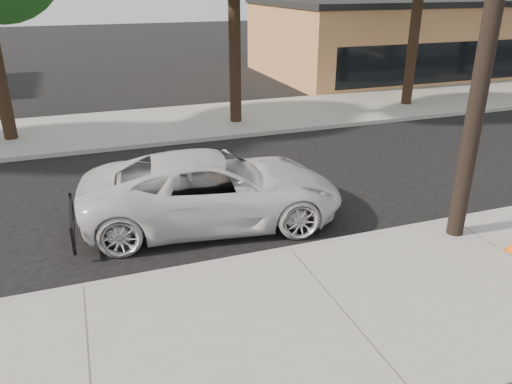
# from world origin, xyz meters

# --- Properties ---
(ground) EXTENTS (120.00, 120.00, 0.00)m
(ground) POSITION_xyz_m (0.00, 0.00, 0.00)
(ground) COLOR black
(ground) RESTS_ON ground
(near_sidewalk) EXTENTS (90.00, 4.40, 0.15)m
(near_sidewalk) POSITION_xyz_m (0.00, -4.30, 0.07)
(near_sidewalk) COLOR gray
(near_sidewalk) RESTS_ON ground
(far_sidewalk) EXTENTS (90.00, 5.00, 0.15)m
(far_sidewalk) POSITION_xyz_m (0.00, 8.50, 0.07)
(far_sidewalk) COLOR gray
(far_sidewalk) RESTS_ON ground
(curb_near) EXTENTS (90.00, 0.12, 0.16)m
(curb_near) POSITION_xyz_m (0.00, -2.10, 0.07)
(curb_near) COLOR #9E9B93
(curb_near) RESTS_ON ground
(building_main) EXTENTS (18.00, 10.00, 4.00)m
(building_main) POSITION_xyz_m (16.00, 16.00, 2.00)
(building_main) COLOR tan
(building_main) RESTS_ON ground
(utility_pole) EXTENTS (1.40, 0.34, 9.00)m
(utility_pole) POSITION_xyz_m (3.60, -2.70, 4.70)
(utility_pole) COLOR black
(utility_pole) RESTS_ON near_sidewalk
(police_cruiser) EXTENTS (6.15, 3.47, 1.62)m
(police_cruiser) POSITION_xyz_m (-1.04, -0.11, 0.81)
(police_cruiser) COLOR silver
(police_cruiser) RESTS_ON ground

